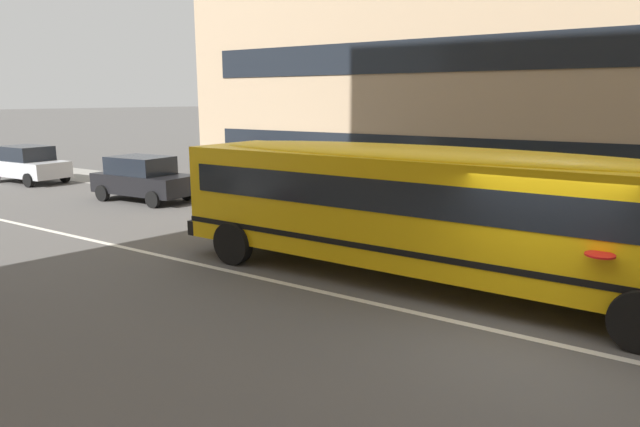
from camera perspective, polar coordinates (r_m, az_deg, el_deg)
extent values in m
plane|color=#54514F|center=(9.54, 20.73, -11.97)|extent=(400.00, 400.00, 0.00)
cube|color=gray|center=(16.75, 26.54, -2.29)|extent=(120.00, 3.00, 0.01)
cube|color=silver|center=(9.54, 20.73, -11.95)|extent=(110.00, 0.16, 0.01)
cube|color=yellow|center=(11.32, 10.54, 0.57)|extent=(10.71, 2.50, 2.14)
cube|color=black|center=(14.46, -9.76, -0.59)|extent=(0.21, 2.43, 0.35)
cube|color=black|center=(11.26, 10.61, 2.50)|extent=(10.07, 2.53, 0.62)
cube|color=black|center=(11.46, 10.42, -2.53)|extent=(10.73, 2.53, 0.12)
ellipsoid|color=yellow|center=(11.17, 10.75, 5.96)|extent=(10.28, 2.30, 0.35)
cylinder|color=red|center=(9.18, 26.97, -3.84)|extent=(0.43, 0.43, 0.03)
cylinder|color=black|center=(14.56, -2.54, -1.05)|extent=(0.97, 0.28, 0.97)
cylinder|color=black|center=(12.73, -9.00, -3.07)|extent=(0.97, 0.28, 0.97)
cube|color=black|center=(21.40, -17.68, 2.98)|extent=(3.99, 1.92, 0.70)
cube|color=black|center=(21.43, -18.07, 4.78)|extent=(2.29, 1.68, 0.64)
cylinder|color=black|center=(21.12, -13.54, 2.14)|extent=(0.61, 0.21, 0.60)
cylinder|color=black|center=(19.94, -16.88, 1.40)|extent=(0.61, 0.21, 0.60)
cylinder|color=black|center=(22.97, -18.27, 2.63)|extent=(0.61, 0.21, 0.60)
cylinder|color=black|center=(21.89, -21.57, 1.97)|extent=(0.61, 0.21, 0.60)
cube|color=#B7BABF|center=(28.16, -27.88, 4.17)|extent=(3.96, 1.84, 0.70)
cube|color=black|center=(28.22, -28.17, 5.52)|extent=(2.26, 1.64, 0.64)
cylinder|color=black|center=(27.56, -24.89, 3.57)|extent=(0.61, 0.20, 0.60)
cylinder|color=black|center=(26.66, -27.90, 3.05)|extent=(0.61, 0.20, 0.60)
cylinder|color=black|center=(29.74, -27.73, 3.83)|extent=(0.61, 0.20, 0.60)
cube|color=black|center=(19.67, 8.02, 6.42)|extent=(16.27, 0.04, 1.10)
cube|color=black|center=(19.64, 8.29, 15.76)|extent=(16.27, 0.04, 1.10)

